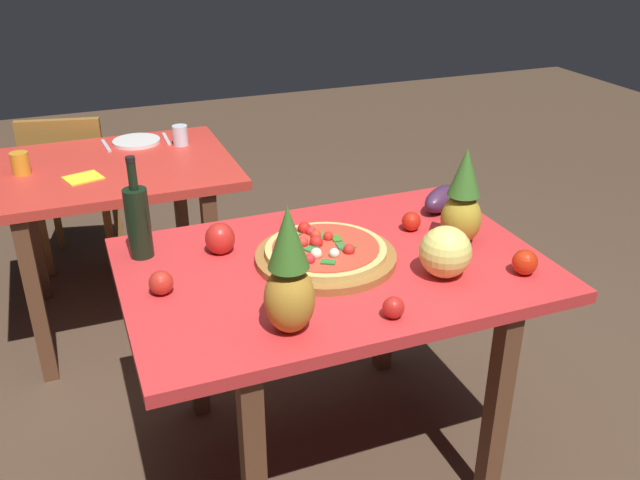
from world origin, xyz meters
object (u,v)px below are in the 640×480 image
Objects in this scene: melon at (445,252)px; drinking_glass_juice at (20,163)px; tomato_by_bottle at (161,283)px; dinner_plate at (136,141)px; dining_chair at (72,182)px; tomato_near_board at (411,221)px; napkin_folded at (83,178)px; tomato_at_corner at (393,308)px; tomato_beside_pepper at (525,262)px; fork_utensil at (106,146)px; pizza at (325,249)px; display_table at (333,288)px; pizza_board at (326,257)px; wine_bottle at (138,220)px; pineapple_left at (463,202)px; pineapple_right at (289,277)px; bell_pepper at (220,239)px; drinking_glass_water at (180,135)px; knife_utensil at (166,139)px; background_table at (109,189)px; eggplant at (442,199)px.

melon is 1.70× the size of drinking_glass_juice.
dinner_plate is (0.13, 1.44, -0.03)m from tomato_by_bottle.
dining_chair is 9.09× the size of drinking_glass_juice.
napkin_folded is at bearing 137.72° from tomato_near_board.
dinner_plate is (-0.44, 1.80, -0.02)m from tomato_at_corner.
fork_utensil is (-1.07, 1.72, -0.04)m from tomato_beside_pepper.
pizza is 1.52m from fork_utensil.
tomato_by_bottle is 0.51× the size of napkin_folded.
pizza reaches higher than napkin_folded.
tomato_at_corner is (-0.25, -0.16, -0.05)m from melon.
tomato_at_corner is at bearing -76.74° from fork_utensil.
tomato_by_bottle is at bearing 166.08° from melon.
fork_utensil is at bearing 110.79° from display_table.
display_table is at bearing -1.10° from tomato_by_bottle.
tomato_beside_pepper reaches higher than display_table.
pizza_board is at bearing 150.67° from tomato_beside_pepper.
wine_bottle is 2.40× the size of napkin_folded.
tomato_by_bottle is 0.33× the size of dinner_plate.
pineapple_left is 5.37× the size of tomato_at_corner.
dinner_plate is at bearing 95.21° from pineapple_right.
drinking_glass_juice is (-0.19, -0.62, 0.34)m from dining_chair.
bell_pepper is at bearing 146.60° from display_table.
drinking_glass_juice is at bearing 121.33° from tomato_at_corner.
display_table is 19.76× the size of tomato_near_board.
fork_utensil is at bearing 162.26° from drinking_glass_water.
tomato_near_board is (0.36, 0.10, 0.02)m from pizza_board.
tomato_beside_pepper is 1.78m from drinking_glass_water.
tomato_beside_pepper is 0.43× the size of knife_utensil.
pizza_board is at bearing 54.59° from pineapple_right.
tomato_by_bottle is (0.04, -1.18, 0.15)m from background_table.
fork_utensil and knife_utensil have the same top height.
pizza is 5.80× the size of tomato_near_board.
knife_utensil is (-0.72, 1.46, -0.14)m from pineapple_left.
dining_chair is 2.57× the size of pineapple_left.
eggplant is (0.24, 0.43, -0.03)m from melon.
drinking_glass_juice reaches higher than pizza.
drinking_glass_juice is 1.00× the size of drinking_glass_water.
pizza_board is 1.33m from drinking_glass_water.
pineapple_left reaches higher than drinking_glass_water.
pineapple_left is at bearing -41.91° from drinking_glass_juice.
melon is (0.53, 0.11, -0.08)m from pineapple_right.
pineapple_left is (1.17, -1.84, 0.44)m from dining_chair.
drinking_glass_water is at bearing 114.48° from tomato_beside_pepper.
tomato_at_corner is 0.86× the size of tomato_by_bottle.
bell_pepper is 0.96m from tomato_beside_pepper.
dining_chair is 2.23m from pineapple_right.
bell_pepper is at bearing 116.54° from dining_chair.
bell_pepper is 1.14× the size of drinking_glass_water.
napkin_folded is (-0.96, 1.25, -0.08)m from melon.
drinking_glass_water reaches higher than eggplant.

